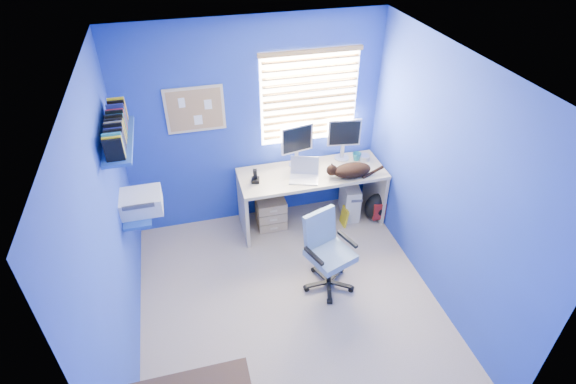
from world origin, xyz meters
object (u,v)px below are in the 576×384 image
object	(u,v)px
desk	(311,197)
tower_pc	(350,199)
office_chair	(327,261)
cat	(352,170)
laptop	(304,172)

from	to	relation	value
desk	tower_pc	xyz separation A→B (m)	(0.53, 0.03, -0.14)
desk	office_chair	bearing A→B (deg)	-98.05
cat	office_chair	xyz separation A→B (m)	(-0.58, -0.87, -0.50)
desk	tower_pc	distance (m)	0.55
laptop	office_chair	bearing A→B (deg)	-71.41
tower_pc	laptop	bearing A→B (deg)	-158.13
laptop	cat	xyz separation A→B (m)	(0.56, -0.07, -0.03)
laptop	office_chair	world-z (taller)	laptop
desk	laptop	bearing A→B (deg)	-137.70
desk	tower_pc	bearing A→B (deg)	2.77
cat	tower_pc	size ratio (longest dim) A/B	1.01
cat	tower_pc	xyz separation A→B (m)	(0.10, 0.22, -0.60)
desk	cat	xyz separation A→B (m)	(0.42, -0.20, 0.45)
tower_pc	office_chair	world-z (taller)	office_chair
desk	cat	size ratio (longest dim) A/B	3.85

